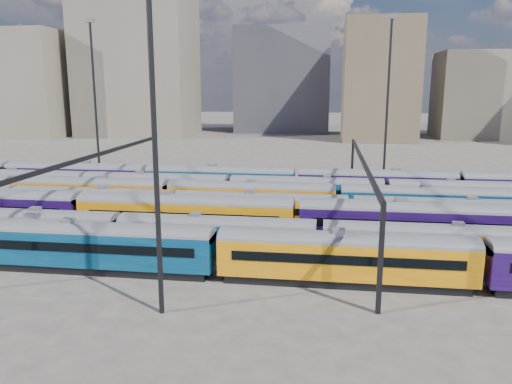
# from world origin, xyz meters

# --- Properties ---
(ground) EXTENTS (500.00, 500.00, 0.00)m
(ground) POSITION_xyz_m (0.00, 0.00, 0.00)
(ground) COLOR #47403C
(ground) RESTS_ON ground
(rake_0) EXTENTS (123.90, 3.02, 5.09)m
(rake_0) POSITION_xyz_m (18.20, -15.00, 2.67)
(rake_0) COLOR black
(rake_0) RESTS_ON ground
(rake_1) EXTENTS (93.47, 2.74, 4.60)m
(rake_1) POSITION_xyz_m (15.15, -10.00, 2.41)
(rake_1) COLOR black
(rake_1) RESTS_ON ground
(rake_2) EXTENTS (136.24, 3.32, 5.61)m
(rake_2) POSITION_xyz_m (-19.38, -5.00, 2.94)
(rake_2) COLOR black
(rake_2) RESTS_ON ground
(rake_3) EXTENTS (97.33, 2.85, 4.79)m
(rake_3) POSITION_xyz_m (-0.87, 0.00, 2.52)
(rake_3) COLOR black
(rake_3) RESTS_ON ground
(rake_4) EXTENTS (123.81, 3.02, 5.08)m
(rake_4) POSITION_xyz_m (7.70, 5.00, 2.67)
(rake_4) COLOR black
(rake_4) RESTS_ON ground
(rake_5) EXTENTS (119.85, 2.92, 4.92)m
(rake_5) POSITION_xyz_m (13.76, 10.00, 2.58)
(rake_5) COLOR black
(rake_5) RESTS_ON ground
(rake_6) EXTENTS (129.21, 3.15, 5.31)m
(rake_6) POSITION_xyz_m (2.16, 15.00, 2.79)
(rake_6) COLOR black
(rake_6) RESTS_ON ground
(gantry_1) EXTENTS (0.35, 40.35, 8.03)m
(gantry_1) POSITION_xyz_m (-20.00, 0.00, 6.79)
(gantry_1) COLOR black
(gantry_1) RESTS_ON ground
(gantry_2) EXTENTS (0.35, 40.35, 8.03)m
(gantry_2) POSITION_xyz_m (10.00, 0.00, 6.79)
(gantry_2) COLOR black
(gantry_2) RESTS_ON ground
(mast_1) EXTENTS (1.40, 0.50, 25.60)m
(mast_1) POSITION_xyz_m (-30.00, 22.00, 13.97)
(mast_1) COLOR black
(mast_1) RESTS_ON ground
(mast_2) EXTENTS (1.40, 0.50, 25.60)m
(mast_2) POSITION_xyz_m (-5.00, -22.00, 13.97)
(mast_2) COLOR black
(mast_2) RESTS_ON ground
(mast_3) EXTENTS (1.40, 0.50, 25.60)m
(mast_3) POSITION_xyz_m (15.00, 24.00, 13.97)
(mast_3) COLOR black
(mast_3) RESTS_ON ground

